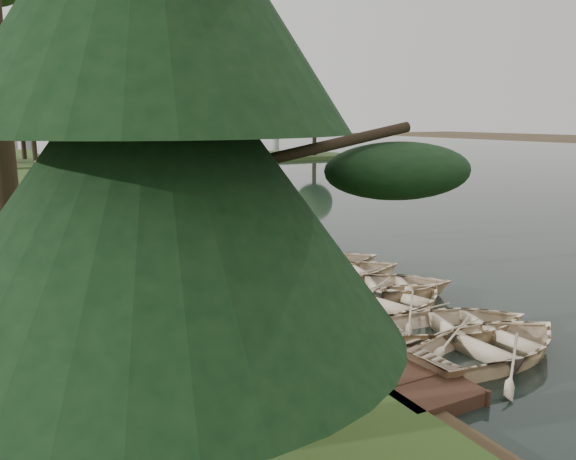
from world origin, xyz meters
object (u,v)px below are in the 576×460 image
rowboat_2 (396,299)px  stored_rowboat (48,225)px  boardwalk (252,285)px  rowboat_1 (456,321)px  rowboat_0 (494,341)px  pine_tree (156,73)px

rowboat_2 → stored_rowboat: bearing=11.7°
boardwalk → rowboat_2: 4.28m
rowboat_1 → stored_rowboat: bearing=38.4°
rowboat_0 → pine_tree: bearing=109.2°
rowboat_0 → pine_tree: size_ratio=0.48×
rowboat_0 → rowboat_2: size_ratio=1.04×
rowboat_1 → rowboat_2: bearing=20.9°
rowboat_0 → rowboat_2: bearing=-4.0°
boardwalk → rowboat_0: 7.10m
rowboat_0 → rowboat_1: size_ratio=1.08×
boardwalk → rowboat_2: (2.32, -3.58, 0.29)m
boardwalk → stored_rowboat: 11.24m
stored_rowboat → rowboat_2: bearing=-154.0°
pine_tree → boardwalk: bearing=62.2°
boardwalk → rowboat_1: rowboat_1 is taller
rowboat_0 → rowboat_2: (-0.00, 3.12, -0.01)m
rowboat_2 → pine_tree: pine_tree is taller
stored_rowboat → rowboat_0: bearing=-158.3°
boardwalk → rowboat_1: 5.99m
rowboat_0 → rowboat_1: rowboat_0 is taller
boardwalk → stored_rowboat: stored_rowboat is taller
rowboat_1 → rowboat_2: rowboat_2 is taller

